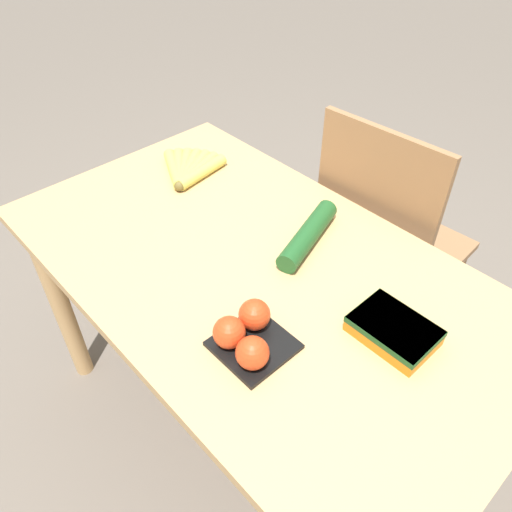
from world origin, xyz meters
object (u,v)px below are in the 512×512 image
Objects in this scene: banana_bunch at (188,170)px; cucumber_near at (308,235)px; chair at (384,245)px; tomato_pack at (247,335)px; carrot_bag at (394,329)px.

banana_bunch is 0.78× the size of cucumber_near.
chair is 6.47× the size of tomato_pack.
carrot_bag is 0.65× the size of cucumber_near.
chair reaches higher than cucumber_near.
tomato_pack is at bearing -128.06° from carrot_bag.
cucumber_near is (-0.14, 0.33, -0.01)m from tomato_pack.
chair is at bearing 100.98° from tomato_pack.
chair is 4.74× the size of banana_bunch.
cucumber_near reaches higher than carrot_bag.
cucumber_near is at bearing 3.68° from banana_bunch.
banana_bunch is at bearing 39.57° from chair.
carrot_bag is (0.78, -0.06, 0.01)m from banana_bunch.
carrot_bag is (0.19, 0.24, -0.01)m from tomato_pack.
chair is 5.68× the size of carrot_bag.
cucumber_near is at bearing 164.02° from carrot_bag.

